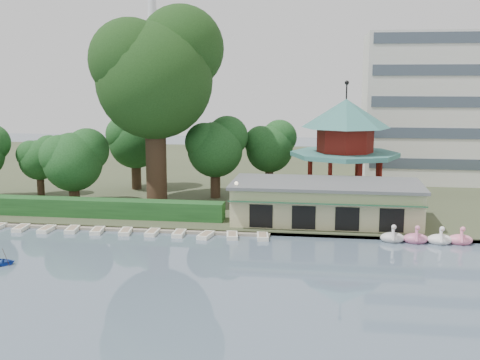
% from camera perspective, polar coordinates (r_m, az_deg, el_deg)
% --- Properties ---
extents(ground_plane, '(220.00, 220.00, 0.00)m').
position_cam_1_polar(ground_plane, '(40.85, -6.58, -11.13)').
color(ground_plane, slate).
rests_on(ground_plane, ground).
extents(shore, '(220.00, 70.00, 0.40)m').
position_cam_1_polar(shore, '(90.55, 1.87, 0.63)').
color(shore, '#424930').
rests_on(shore, ground).
extents(embankment, '(220.00, 0.60, 0.30)m').
position_cam_1_polar(embankment, '(56.91, -2.10, -4.89)').
color(embankment, gray).
rests_on(embankment, ground).
extents(dock, '(34.00, 1.60, 0.24)m').
position_cam_1_polar(dock, '(60.12, -13.48, -4.39)').
color(dock, gray).
rests_on(dock, ground).
extents(boathouse, '(18.60, 9.39, 3.90)m').
position_cam_1_polar(boathouse, '(60.06, 8.13, -2.03)').
color(boathouse, '#BDB889').
rests_on(boathouse, shore).
extents(pavilion, '(12.40, 12.40, 13.50)m').
position_cam_1_polar(pavilion, '(69.23, 9.94, 3.76)').
color(pavilion, '#BDB889').
rests_on(pavilion, shore).
extents(broadcast_tower, '(8.00, 8.00, 96.00)m').
position_cam_1_polar(broadcast_tower, '(185.37, -8.32, 15.66)').
color(broadcast_tower, silver).
rests_on(broadcast_tower, ground).
extents(hedge, '(30.00, 2.00, 1.80)m').
position_cam_1_polar(hedge, '(63.95, -14.93, -2.52)').
color(hedge, '#1E4F20').
rests_on(hedge, shore).
extents(lamp_post, '(0.36, 0.36, 4.28)m').
position_cam_1_polar(lamp_post, '(57.59, -0.35, -1.45)').
color(lamp_post, black).
rests_on(lamp_post, shore).
extents(big_tree, '(14.19, 13.22, 22.11)m').
position_cam_1_polar(big_tree, '(67.74, -7.96, 10.28)').
color(big_tree, '#3A281C').
rests_on(big_tree, shore).
extents(small_trees, '(39.43, 16.82, 10.14)m').
position_cam_1_polar(small_trees, '(72.63, -10.61, 3.02)').
color(small_trees, '#3A281C').
rests_on(small_trees, shore).
extents(moored_rowboats, '(32.55, 2.78, 0.36)m').
position_cam_1_polar(moored_rowboats, '(58.55, -13.28, -4.70)').
color(moored_rowboats, white).
rests_on(moored_rowboats, ground).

